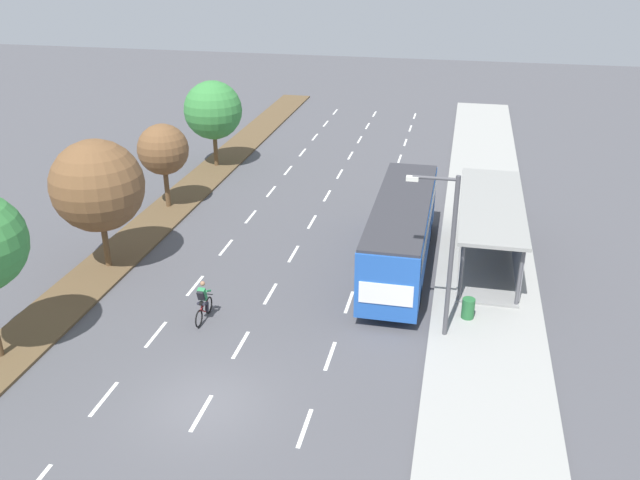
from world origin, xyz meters
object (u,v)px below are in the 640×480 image
(median_tree_fourth, at_px, (213,110))
(trash_bin, at_px, (468,308))
(bus_shelter, at_px, (496,226))
(streetlight, at_px, (447,247))
(cyclist, at_px, (203,303))
(median_tree_third, at_px, (163,150))
(median_tree_second, at_px, (97,186))
(bus, at_px, (401,228))

(median_tree_fourth, distance_m, trash_bin, 23.94)
(bus_shelter, distance_m, streetlight, 7.80)
(cyclist, relative_size, median_tree_third, 0.38)
(streetlight, bearing_deg, cyclist, -175.63)
(median_tree_second, xyz_separation_m, median_tree_third, (-0.35, 7.67, -0.62))
(cyclist, height_order, trash_bin, cyclist)
(bus_shelter, xyz_separation_m, median_tree_fourth, (-17.94, 10.89, 1.99))
(streetlight, bearing_deg, median_tree_second, 169.85)
(bus, relative_size, median_tree_third, 2.36)
(streetlight, height_order, trash_bin, streetlight)
(median_tree_second, distance_m, streetlight, 15.82)
(bus_shelter, bearing_deg, streetlight, -106.25)
(median_tree_second, xyz_separation_m, trash_bin, (16.61, -1.33, -3.51))
(bus_shelter, bearing_deg, bus, -159.00)
(cyclist, xyz_separation_m, median_tree_third, (-6.47, 11.18, 2.67))
(streetlight, distance_m, trash_bin, 3.76)
(bus_shelter, bearing_deg, trash_bin, -100.55)
(trash_bin, bearing_deg, cyclist, -168.28)
(median_tree_fourth, bearing_deg, trash_bin, -44.67)
(cyclist, bearing_deg, bus, 40.92)
(trash_bin, bearing_deg, bus, 127.69)
(bus, bearing_deg, median_tree_second, -168.18)
(bus, xyz_separation_m, median_tree_second, (-13.41, -2.81, 2.01))
(bus, height_order, streetlight, streetlight)
(bus_shelter, bearing_deg, median_tree_fourth, 148.74)
(bus, relative_size, trash_bin, 13.28)
(bus_shelter, xyz_separation_m, trash_bin, (-1.08, -5.78, -1.29))
(bus, distance_m, median_tree_fourth, 18.63)
(cyclist, xyz_separation_m, trash_bin, (10.49, 2.18, -0.22))
(bus, distance_m, trash_bin, 5.44)
(median_tree_fourth, bearing_deg, streetlight, -48.86)
(median_tree_third, relative_size, trash_bin, 5.62)
(median_tree_third, height_order, median_tree_fourth, median_tree_fourth)
(median_tree_third, bearing_deg, cyclist, -59.93)
(median_tree_fourth, height_order, trash_bin, median_tree_fourth)
(median_tree_second, xyz_separation_m, streetlight, (15.58, -2.79, -0.19))
(bus_shelter, height_order, trash_bin, bus_shelter)
(bus_shelter, height_order, bus, bus)
(cyclist, xyz_separation_m, streetlight, (9.46, 0.72, 3.10))
(bus_shelter, relative_size, bus, 0.86)
(median_tree_fourth, bearing_deg, median_tree_third, -90.70)
(bus_shelter, relative_size, median_tree_third, 2.03)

